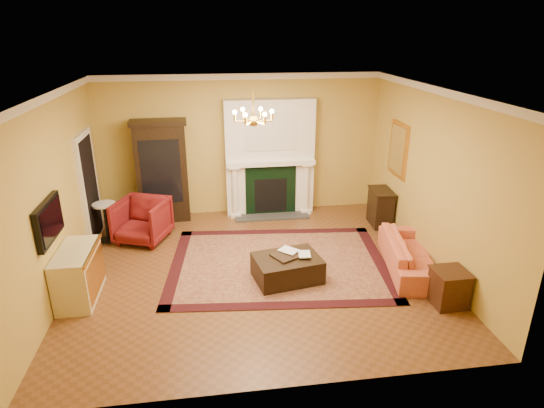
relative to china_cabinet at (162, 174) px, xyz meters
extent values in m
cube|color=brown|center=(1.67, -2.49, -1.04)|extent=(6.00, 5.50, 0.02)
cube|color=silver|center=(1.67, -2.49, 1.98)|extent=(6.00, 5.50, 0.02)
cube|color=#B49D40|center=(1.67, 0.27, 0.47)|extent=(6.00, 0.02, 3.00)
cube|color=#B49D40|center=(1.67, -5.25, 0.47)|extent=(6.00, 0.02, 3.00)
cube|color=#B49D40|center=(-1.34, -2.49, 0.47)|extent=(0.02, 5.50, 3.00)
cube|color=#B49D40|center=(4.68, -2.49, 0.47)|extent=(0.02, 5.50, 3.00)
cube|color=white|center=(2.27, 0.10, 0.22)|extent=(1.90, 0.32, 2.50)
cube|color=silver|center=(2.27, -0.07, 0.82)|extent=(1.10, 0.01, 0.80)
cube|color=black|center=(2.27, -0.07, -0.48)|extent=(1.10, 0.02, 1.10)
cube|color=black|center=(2.27, -0.08, -0.58)|extent=(0.70, 0.02, 0.75)
cube|color=#333333|center=(2.27, -0.19, -1.01)|extent=(1.60, 0.50, 0.04)
cube|color=white|center=(2.27, 0.04, 0.15)|extent=(1.90, 0.44, 0.10)
cylinder|color=white|center=(1.49, -0.08, -0.44)|extent=(0.14, 0.14, 1.18)
cylinder|color=white|center=(3.05, -0.08, -0.44)|extent=(0.14, 0.14, 1.18)
cube|color=silver|center=(1.67, 0.22, 1.91)|extent=(6.00, 0.08, 0.12)
cube|color=silver|center=(-1.29, -2.49, 1.91)|extent=(0.08, 5.50, 0.12)
cube|color=silver|center=(4.63, -2.49, 1.91)|extent=(0.08, 5.50, 0.12)
cube|color=silver|center=(-1.29, -0.79, 0.02)|extent=(0.08, 1.05, 2.10)
cube|color=black|center=(-1.25, -0.79, -0.01)|extent=(0.02, 0.85, 1.95)
cube|color=black|center=(-1.28, -3.09, 0.32)|extent=(0.08, 0.95, 0.58)
cube|color=black|center=(-1.23, -3.09, 0.32)|extent=(0.01, 0.85, 0.48)
cube|color=gold|center=(4.64, -1.09, 0.62)|extent=(0.05, 0.76, 1.05)
cube|color=white|center=(4.61, -1.09, 0.62)|extent=(0.01, 0.62, 0.90)
cylinder|color=gold|center=(1.67, -2.49, 1.77)|extent=(0.03, 0.03, 0.40)
sphere|color=gold|center=(1.67, -2.49, 1.52)|extent=(0.16, 0.16, 0.16)
sphere|color=#FFE5B2|center=(1.95, -2.49, 1.66)|extent=(0.07, 0.07, 0.07)
sphere|color=#FFE5B2|center=(1.81, -2.25, 1.66)|extent=(0.07, 0.07, 0.07)
sphere|color=#FFE5B2|center=(1.53, -2.25, 1.66)|extent=(0.07, 0.07, 0.07)
sphere|color=#FFE5B2|center=(1.39, -2.49, 1.66)|extent=(0.07, 0.07, 0.07)
sphere|color=#FFE5B2|center=(1.53, -2.73, 1.66)|extent=(0.07, 0.07, 0.07)
sphere|color=#FFE5B2|center=(1.81, -2.73, 1.66)|extent=(0.07, 0.07, 0.07)
cube|color=#460F14|center=(2.10, -2.32, -1.02)|extent=(3.99, 3.15, 0.01)
cube|color=black|center=(0.00, 0.00, 0.00)|extent=(1.05, 0.52, 2.05)
imported|color=maroon|center=(-0.35, -1.02, -0.57)|extent=(1.13, 1.10, 0.92)
cylinder|color=black|center=(-1.03, -0.94, -1.00)|extent=(0.30, 0.30, 0.04)
cylinder|color=black|center=(-1.03, -0.94, -0.64)|extent=(0.06, 0.06, 0.69)
cylinder|color=silver|center=(-1.03, -0.94, -0.27)|extent=(0.43, 0.43, 0.03)
cube|color=beige|center=(-1.06, -2.94, -0.63)|extent=(0.51, 1.07, 0.80)
imported|color=#D46B43|center=(4.27, -2.81, -0.66)|extent=(0.89, 1.95, 0.74)
cube|color=#3C1C10|center=(4.39, -3.91, -0.76)|extent=(0.47, 0.47, 0.53)
cube|color=black|center=(4.45, -0.93, -0.66)|extent=(0.42, 0.68, 0.73)
cube|color=black|center=(2.15, -2.87, -0.82)|extent=(1.16, 0.93, 0.39)
cube|color=black|center=(2.17, -2.81, -0.61)|extent=(0.61, 0.57, 0.03)
imported|color=gray|center=(2.12, -2.80, -0.44)|extent=(0.18, 0.18, 0.30)
imported|color=gray|center=(2.33, -2.87, -0.46)|extent=(0.19, 0.04, 0.26)
cylinder|color=tan|center=(1.54, 0.04, 0.25)|extent=(0.11, 0.11, 0.09)
cone|color=#0F3810|center=(1.54, 0.04, 0.47)|extent=(0.16, 0.16, 0.35)
cylinder|color=tan|center=(3.06, 0.04, 0.25)|extent=(0.11, 0.11, 0.09)
cone|color=#0F3810|center=(3.06, 0.04, 0.46)|extent=(0.16, 0.16, 0.34)
camera|label=1|loc=(0.98, -9.28, 2.84)|focal=30.00mm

